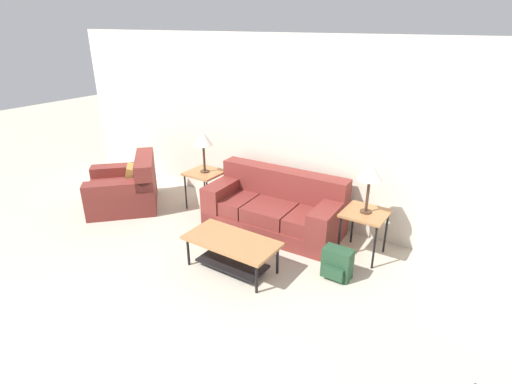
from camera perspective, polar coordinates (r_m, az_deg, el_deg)
The scene contains 9 objects.
wall_back at distance 5.63m, azimuth 7.41°, elevation 8.27°, with size 9.14×0.06×2.60m.
couch at distance 5.62m, azimuth 2.70°, elevation -2.51°, with size 1.94×0.94×0.82m.
armchair at distance 6.65m, azimuth -18.08°, elevation 0.38°, with size 1.45×1.45×0.80m.
coffee_table at distance 4.73m, azimuth -3.47°, elevation -7.89°, with size 1.11×0.56×0.40m.
side_table_left at distance 6.22m, azimuth -7.29°, elevation 2.35°, with size 0.52×0.53×0.60m.
side_table_right at distance 5.06m, azimuth 15.31°, elevation -3.43°, with size 0.52×0.53×0.60m.
table_lamp_left at distance 6.04m, azimuth -7.57°, elevation 7.49°, with size 0.29×0.29×0.64m.
table_lamp_right at distance 4.84m, azimuth 16.03°, elevation 2.72°, with size 0.29×0.29×0.64m.
backpack at distance 4.73m, azimuth 11.50°, elevation -10.01°, with size 0.33×0.27×0.37m.
Camera 1 is at (2.39, -0.33, 2.74)m, focal length 28.00 mm.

